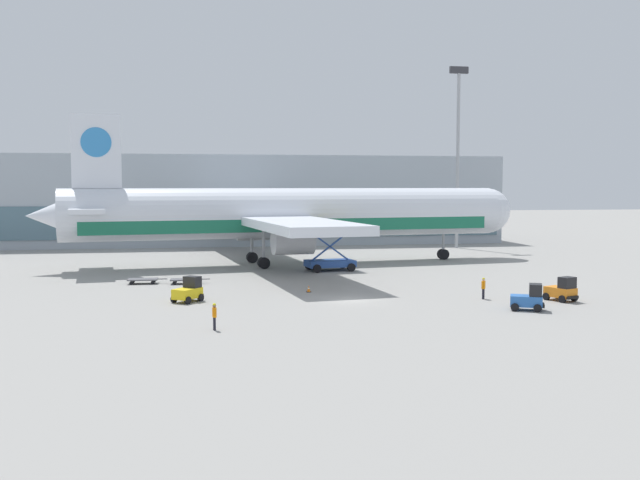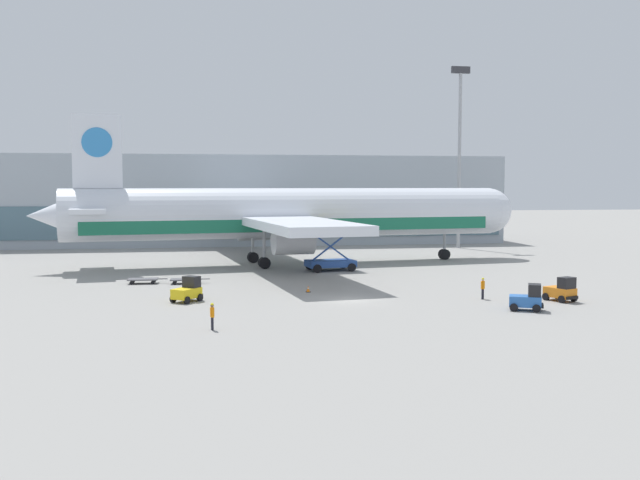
% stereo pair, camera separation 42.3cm
% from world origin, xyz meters
% --- Properties ---
extents(ground_plane, '(400.00, 400.00, 0.00)m').
position_xyz_m(ground_plane, '(0.00, 0.00, 0.00)').
color(ground_plane, gray).
extents(terminal_building, '(90.00, 18.20, 14.00)m').
position_xyz_m(terminal_building, '(-8.55, 61.27, 6.99)').
color(terminal_building, '#9EA8B2').
rests_on(terminal_building, ground_plane).
extents(light_mast, '(2.80, 0.50, 26.80)m').
position_xyz_m(light_mast, '(26.13, 45.22, 15.29)').
color(light_mast, '#9EA0A5').
rests_on(light_mast, ground_plane).
extents(airplane_main, '(57.92, 48.63, 17.00)m').
position_xyz_m(airplane_main, '(-1.93, 26.80, 5.84)').
color(airplane_main, silver).
rests_on(airplane_main, ground_plane).
extents(scissor_lift_loader, '(5.55, 3.96, 4.75)m').
position_xyz_m(scissor_lift_loader, '(2.15, 20.19, 1.86)').
color(scissor_lift_loader, '#284C99').
rests_on(scissor_lift_loader, ground_plane).
extents(baggage_tug_foreground, '(2.34, 2.78, 2.00)m').
position_xyz_m(baggage_tug_foreground, '(16.82, -3.40, 0.88)').
color(baggage_tug_foreground, orange).
rests_on(baggage_tug_foreground, ground_plane).
extents(baggage_tug_mid, '(2.80, 2.42, 2.00)m').
position_xyz_m(baggage_tug_mid, '(12.19, -6.97, 0.88)').
color(baggage_tug_mid, '#2D66B7').
rests_on(baggage_tug_mid, ground_plane).
extents(baggage_tug_far, '(2.66, 2.79, 2.00)m').
position_xyz_m(baggage_tug_far, '(-12.88, 1.38, 0.88)').
color(baggage_tug_far, yellow).
rests_on(baggage_tug_far, ground_plane).
extents(baggage_dolly_lead, '(3.72, 1.57, 0.48)m').
position_xyz_m(baggage_dolly_lead, '(-17.30, 12.77, 0.39)').
color(baggage_dolly_lead, '#56565B').
rests_on(baggage_dolly_lead, ground_plane).
extents(baggage_dolly_second, '(3.72, 1.57, 0.48)m').
position_xyz_m(baggage_dolly_second, '(-13.31, 12.04, 0.39)').
color(baggage_dolly_second, '#56565B').
rests_on(baggage_dolly_second, ground_plane).
extents(ground_crew_near, '(0.28, 0.56, 1.77)m').
position_xyz_m(ground_crew_near, '(-11.11, -10.45, 1.04)').
color(ground_crew_near, black).
rests_on(ground_crew_near, ground_plane).
extents(ground_crew_far, '(0.41, 0.45, 1.78)m').
position_xyz_m(ground_crew_far, '(10.94, -1.39, 1.05)').
color(ground_crew_far, black).
rests_on(ground_crew_far, ground_plane).
extents(traffic_cone_near, '(0.40, 0.40, 0.59)m').
position_xyz_m(traffic_cone_near, '(-2.60, 4.82, 0.29)').
color(traffic_cone_near, black).
rests_on(traffic_cone_near, ground_plane).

